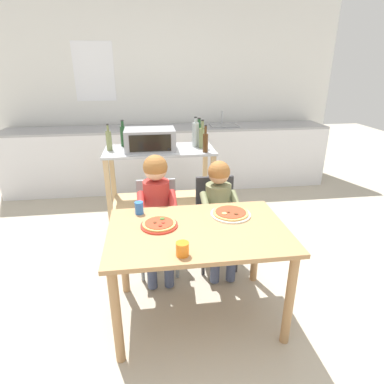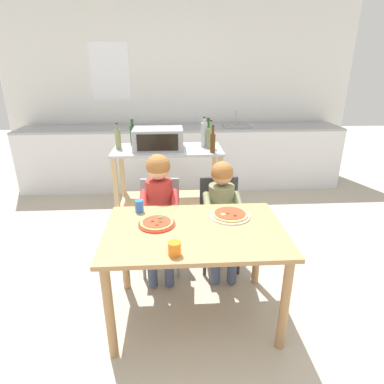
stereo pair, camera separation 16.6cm
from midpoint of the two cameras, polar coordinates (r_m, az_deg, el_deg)
The scene contains 20 objects.
ground_plane at distance 3.61m, azimuth 0.39°, elevation -7.27°, with size 12.45×12.45×0.00m, color #B7AD99.
back_wall_tiled at distance 5.10m, azimuth -1.16°, elevation 17.29°, with size 5.17×0.13×2.70m.
kitchen_counter at distance 4.85m, azimuth -0.82°, elevation 6.24°, with size 4.65×0.60×1.10m.
kitchen_island_cart at distance 3.54m, azimuth -2.91°, elevation 2.96°, with size 1.16×0.55×0.92m.
toaster_oven at distance 3.41m, azimuth -4.64°, elevation 9.38°, with size 0.52×0.35×0.22m.
bottle_clear_vinegar at distance 3.51m, azimuth 3.52°, elevation 10.17°, with size 0.07×0.07×0.32m.
bottle_tall_green_wine at distance 3.28m, azimuth 5.17°, elevation 8.82°, with size 0.05×0.05×0.28m.
bottle_slim_sauce at distance 3.67m, azimuth 4.23°, elevation 10.37°, with size 0.07×0.07×0.28m.
bottle_dark_olive_oil at distance 3.63m, azimuth -9.18°, elevation 10.05°, with size 0.06×0.06×0.28m.
bottle_squat_spirits at distance 3.45m, azimuth 4.72°, elevation 9.62°, with size 0.08×0.08×0.30m.
bottle_brown_beer at distance 3.48m, azimuth -11.67°, elevation 9.24°, with size 0.06×0.06×0.27m.
dining_table at distance 2.23m, azimuth 2.64°, elevation -9.07°, with size 1.21×0.80×0.72m.
dining_chair_left at distance 2.87m, azimuth -3.96°, elevation -4.72°, with size 0.36×0.36×0.81m.
dining_chair_right at distance 2.91m, azimuth 6.53°, elevation -4.35°, with size 0.36×0.36×0.81m.
child_in_red_shirt at distance 2.67m, azimuth -4.08°, elevation -1.75°, with size 0.32×0.42×1.06m.
child_in_olive_shirt at distance 2.73m, azimuth 7.11°, elevation -2.40°, with size 0.32×0.42×0.99m.
pizza_plate_red_rimmed at distance 2.23m, azimuth -4.16°, elevation -5.58°, with size 0.26×0.26×0.03m.
pizza_plate_white at distance 2.37m, azimuth 8.76°, elevation -4.04°, with size 0.29×0.29×0.03m.
drinking_cup_orange at distance 1.89m, azimuth -0.57°, elevation -10.06°, with size 0.08×0.08×0.08m, color orange.
drinking_cup_blue at distance 2.42m, azimuth -7.43°, elevation -2.54°, with size 0.06×0.06×0.09m, color blue.
Camera 2 is at (-0.14, -1.91, 1.76)m, focal length 30.01 mm.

